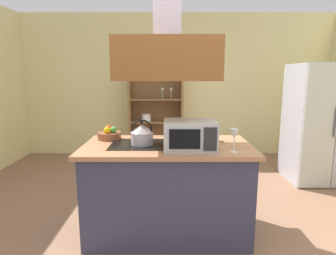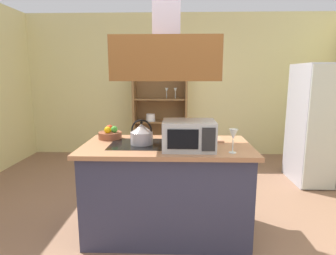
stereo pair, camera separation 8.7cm
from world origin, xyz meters
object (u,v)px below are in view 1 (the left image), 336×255
Objects in this scene: kettle at (143,134)px; cutting_board at (205,140)px; dish_cabinet at (157,117)px; fruit_bowl at (110,134)px; refrigerator at (322,124)px; microwave at (190,135)px; wine_glass_on_counter at (235,135)px.

kettle is 0.65m from cutting_board.
dish_cabinet is 7.14× the size of fruit_bowl.
refrigerator is 2.88m from kettle.
microwave reaches higher than kettle.
dish_cabinet is 2.53m from fruit_bowl.
refrigerator is 5.04× the size of cutting_board.
kettle is 0.43m from fruit_bowl.
dish_cabinet is 2.74m from kettle.
refrigerator is 1.00× the size of dish_cabinet.
microwave is (0.44, -0.17, 0.03)m from kettle.
microwave is at bearing -81.67° from dish_cabinet.
dish_cabinet reaches higher than fruit_bowl.
refrigerator is at bearing 29.96° from kettle.
cutting_board is (0.60, -2.56, 0.15)m from dish_cabinet.
wine_glass_on_counter is (0.81, -0.28, 0.05)m from kettle.
refrigerator is at bearing 34.09° from cutting_board.
refrigerator reaches higher than microwave.
refrigerator is 3.10m from fruit_bowl.
cutting_board is at bearing -3.91° from fruit_bowl.
microwave is 0.38m from wine_glass_on_counter.
kettle is at bearing 161.11° from wine_glass_on_counter.
fruit_bowl is at bearing 156.40° from wine_glass_on_counter.
dish_cabinet is at bearing 103.20° from cutting_board.
microwave is 2.23× the size of wine_glass_on_counter.
wine_glass_on_counter is (0.79, -3.01, 0.30)m from dish_cabinet.
wine_glass_on_counter reaches higher than cutting_board.
fruit_bowl reaches higher than cutting_board.
kettle is at bearing 158.62° from microwave.
cutting_board is at bearing 15.16° from kettle.
dish_cabinet reaches higher than wine_glass_on_counter.
microwave reaches higher than fruit_bowl.
wine_glass_on_counter is (0.19, -0.44, 0.14)m from cutting_board.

